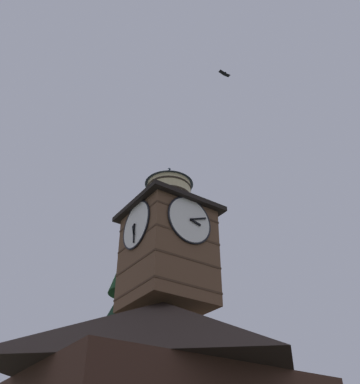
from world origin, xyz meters
name	(u,v)px	position (x,y,z in m)	size (l,w,h in m)	color
clock_tower	(168,243)	(-0.79, -2.77, 12.19)	(4.39, 4.39, 8.20)	brown
pine_tree_behind	(125,371)	(-1.66, -8.15, 7.03)	(5.81, 5.81, 16.93)	#473323
moon	(131,366)	(-17.55, -36.90, 14.07)	(2.37, 2.37, 2.37)	silver
flying_bird_high	(224,74)	(-1.36, 1.81, 20.81)	(0.70, 0.27, 0.15)	black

